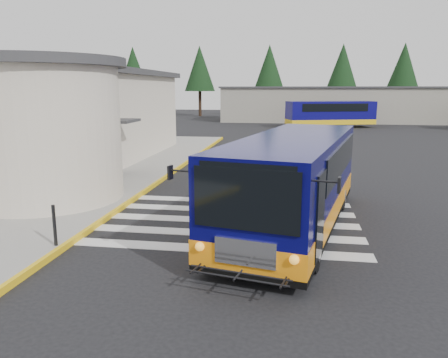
# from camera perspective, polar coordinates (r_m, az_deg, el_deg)

# --- Properties ---
(ground) EXTENTS (140.00, 140.00, 0.00)m
(ground) POSITION_cam_1_polar(r_m,az_deg,el_deg) (13.99, 2.54, -4.62)
(ground) COLOR black
(ground) RESTS_ON ground
(sidewalk) EXTENTS (10.00, 34.00, 0.15)m
(sidewalk) POSITION_cam_1_polar(r_m,az_deg,el_deg) (20.63, -21.79, 0.08)
(sidewalk) COLOR gray
(sidewalk) RESTS_ON ground
(curb_strip) EXTENTS (0.12, 34.00, 0.16)m
(curb_strip) POSITION_cam_1_polar(r_m,az_deg,el_deg) (18.61, -8.54, -0.38)
(curb_strip) COLOR yellow
(curb_strip) RESTS_ON ground
(station_building) EXTENTS (12.70, 18.70, 4.80)m
(station_building) POSITION_cam_1_polar(r_m,az_deg,el_deg) (23.74, -22.55, 7.52)
(station_building) COLOR beige
(station_building) RESTS_ON ground
(crosswalk) EXTENTS (8.00, 5.35, 0.01)m
(crosswalk) POSITION_cam_1_polar(r_m,az_deg,el_deg) (13.30, 0.00, -5.47)
(crosswalk) COLOR silver
(crosswalk) RESTS_ON ground
(depot_building) EXTENTS (26.40, 8.40, 4.20)m
(depot_building) POSITION_cam_1_polar(r_m,az_deg,el_deg) (55.57, 13.77, 9.49)
(depot_building) COLOR gray
(depot_building) RESTS_ON ground
(tree_line) EXTENTS (58.40, 4.40, 10.00)m
(tree_line) POSITION_cam_1_polar(r_m,az_deg,el_deg) (63.60, 13.64, 13.94)
(tree_line) COLOR black
(tree_line) RESTS_ON ground
(transit_bus) EXTENTS (4.66, 9.64, 2.64)m
(transit_bus) POSITION_cam_1_polar(r_m,az_deg,el_deg) (12.46, 9.03, -0.81)
(transit_bus) COLOR #07064D
(transit_bus) RESTS_ON ground
(pedestrian_b) EXTENTS (0.98, 1.05, 1.73)m
(pedestrian_b) POSITION_cam_1_polar(r_m,az_deg,el_deg) (15.05, -23.33, -0.44)
(pedestrian_b) COLOR black
(pedestrian_b) RESTS_ON sidewalk
(bollard) EXTENTS (0.08, 0.08, 1.03)m
(bollard) POSITION_cam_1_polar(r_m,az_deg,el_deg) (11.47, -21.26, -5.67)
(bollard) COLOR black
(bollard) RESTS_ON sidewalk
(far_bus_a) EXTENTS (9.31, 5.18, 2.32)m
(far_bus_a) POSITION_cam_1_polar(r_m,az_deg,el_deg) (46.78, 13.73, 8.40)
(far_bus_a) COLOR #0B0759
(far_bus_a) RESTS_ON ground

